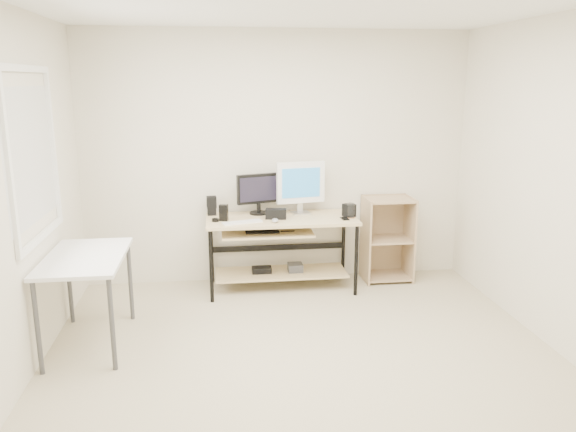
# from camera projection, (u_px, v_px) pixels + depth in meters

# --- Properties ---
(room) EXTENTS (4.01, 4.01, 2.62)m
(room) POSITION_uv_depth(u_px,v_px,m) (288.00, 194.00, 3.92)
(room) COLOR #BAAE8F
(room) RESTS_ON ground
(desk) EXTENTS (1.50, 0.65, 0.75)m
(desk) POSITION_uv_depth(u_px,v_px,m) (279.00, 238.00, 5.68)
(desk) COLOR #D6BE88
(desk) RESTS_ON ground
(side_table) EXTENTS (0.60, 1.00, 0.75)m
(side_table) POSITION_uv_depth(u_px,v_px,m) (85.00, 265.00, 4.42)
(side_table) COLOR white
(side_table) RESTS_ON ground
(shelf_unit) EXTENTS (0.50, 0.40, 0.90)m
(shelf_unit) POSITION_uv_depth(u_px,v_px,m) (386.00, 238.00, 6.00)
(shelf_unit) COLOR tan
(shelf_unit) RESTS_ON ground
(black_monitor) EXTENTS (0.45, 0.19, 0.42)m
(black_monitor) POSITION_uv_depth(u_px,v_px,m) (258.00, 191.00, 5.73)
(black_monitor) COLOR black
(black_monitor) RESTS_ON desk
(white_imac) EXTENTS (0.50, 0.16, 0.54)m
(white_imac) POSITION_uv_depth(u_px,v_px,m) (301.00, 184.00, 5.73)
(white_imac) COLOR silver
(white_imac) RESTS_ON desk
(keyboard) EXTENTS (0.40, 0.21, 0.01)m
(keyboard) POSITION_uv_depth(u_px,v_px,m) (242.00, 222.00, 5.42)
(keyboard) COLOR white
(keyboard) RESTS_ON desk
(mouse) EXTENTS (0.08, 0.12, 0.04)m
(mouse) POSITION_uv_depth(u_px,v_px,m) (275.00, 220.00, 5.44)
(mouse) COLOR #AFAFB4
(mouse) RESTS_ON desk
(center_speaker) EXTENTS (0.22, 0.13, 0.10)m
(center_speaker) POSITION_uv_depth(u_px,v_px,m) (276.00, 214.00, 5.57)
(center_speaker) COLOR black
(center_speaker) RESTS_ON desk
(speaker_left) EXTENTS (0.10, 0.10, 0.19)m
(speaker_left) POSITION_uv_depth(u_px,v_px,m) (212.00, 205.00, 5.73)
(speaker_left) COLOR black
(speaker_left) RESTS_ON desk
(speaker_right) EXTENTS (0.14, 0.14, 0.13)m
(speaker_right) POSITION_uv_depth(u_px,v_px,m) (349.00, 210.00, 5.67)
(speaker_right) COLOR black
(speaker_right) RESTS_ON desk
(audio_controller) EXTENTS (0.09, 0.07, 0.16)m
(audio_controller) POSITION_uv_depth(u_px,v_px,m) (224.00, 213.00, 5.49)
(audio_controller) COLOR black
(audio_controller) RESTS_ON desk
(volume_puck) EXTENTS (0.09, 0.09, 0.03)m
(volume_puck) POSITION_uv_depth(u_px,v_px,m) (215.00, 220.00, 5.47)
(volume_puck) COLOR black
(volume_puck) RESTS_ON desk
(smartphone) EXTENTS (0.07, 0.13, 0.01)m
(smartphone) POSITION_uv_depth(u_px,v_px,m) (345.00, 219.00, 5.57)
(smartphone) COLOR black
(smartphone) RESTS_ON desk
(coaster) EXTENTS (0.11, 0.11, 0.01)m
(coaster) POSITION_uv_depth(u_px,v_px,m) (351.00, 217.00, 5.63)
(coaster) COLOR #A27349
(coaster) RESTS_ON desk
(drinking_glass) EXTENTS (0.08, 0.08, 0.14)m
(drinking_glass) POSITION_uv_depth(u_px,v_px,m) (351.00, 210.00, 5.61)
(drinking_glass) COLOR white
(drinking_glass) RESTS_ON coaster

